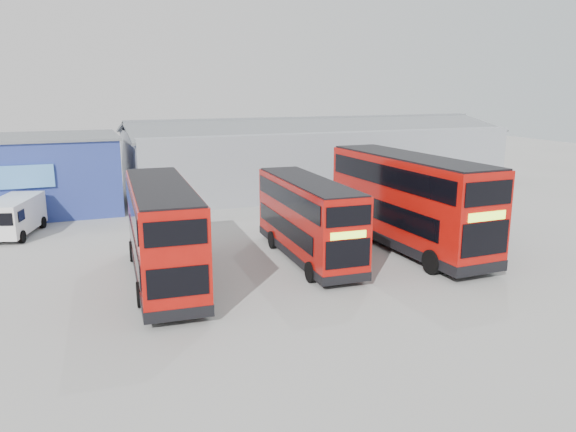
% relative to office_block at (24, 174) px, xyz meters
% --- Properties ---
extents(ground_plane, '(120.00, 120.00, 0.00)m').
position_rel_office_block_xyz_m(ground_plane, '(14.00, -17.99, -2.58)').
color(ground_plane, gray).
rests_on(ground_plane, ground).
extents(office_block, '(12.30, 8.32, 5.12)m').
position_rel_office_block_xyz_m(office_block, '(0.00, 0.00, 0.00)').
color(office_block, navy).
rests_on(office_block, ground).
extents(maintenance_shed, '(30.50, 12.00, 5.89)m').
position_rel_office_block_xyz_m(maintenance_shed, '(22.00, 2.01, 0.02)').
color(maintenance_shed, gray).
rests_on(maintenance_shed, ground).
extents(double_decker_left, '(3.09, 10.38, 4.34)m').
position_rel_office_block_xyz_m(double_decker_left, '(6.42, -17.62, -0.42)').
color(double_decker_left, '#A40E09').
rests_on(double_decker_left, ground).
extents(double_decker_centre, '(2.68, 9.46, 3.96)m').
position_rel_office_block_xyz_m(double_decker_centre, '(13.54, -16.75, -0.61)').
color(double_decker_centre, '#A40E09').
rests_on(double_decker_centre, ground).
extents(double_decker_right, '(3.19, 11.68, 4.90)m').
position_rel_office_block_xyz_m(double_decker_right, '(19.12, -16.90, -0.14)').
color(double_decker_right, '#A40E09').
rests_on(double_decker_right, ground).
extents(single_decker_blue, '(4.03, 11.57, 3.08)m').
position_rel_office_block_xyz_m(single_decker_blue, '(23.12, -12.96, -1.05)').
color(single_decker_blue, black).
rests_on(single_decker_blue, ground).
extents(panel_van, '(3.25, 5.24, 2.14)m').
position_rel_office_block_xyz_m(panel_van, '(-0.26, -6.60, -1.38)').
color(panel_van, silver).
rests_on(panel_van, ground).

